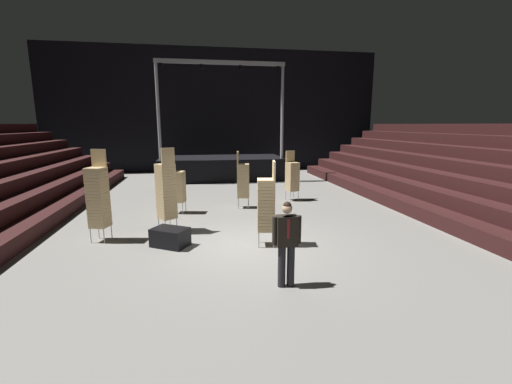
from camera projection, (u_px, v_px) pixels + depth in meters
name	position (u px, v px, depth m)	size (l,w,h in m)	color
ground_plane	(252.00, 246.00, 9.05)	(22.00, 30.00, 0.10)	slate
arena_end_wall	(216.00, 111.00, 22.77)	(22.00, 0.30, 8.00)	black
bleacher_bank_right	(502.00, 173.00, 11.09)	(5.25, 24.00, 3.15)	black
stage_riser	(221.00, 167.00, 19.95)	(7.00, 3.43, 6.33)	black
man_with_tie	(287.00, 239.00, 6.53)	(0.57, 0.24, 1.70)	black
chair_stack_front_left	(166.00, 191.00, 9.90)	(0.61, 0.61, 2.48)	#B2B5BA
chair_stack_front_right	(98.00, 196.00, 9.09)	(0.55, 0.55, 2.48)	#B2B5BA
chair_stack_mid_left	(292.00, 176.00, 14.15)	(0.55, 0.55, 2.05)	#B2B5BA
chair_stack_mid_right	(243.00, 180.00, 12.84)	(0.51, 0.51, 2.14)	#B2B5BA
chair_stack_mid_centre	(178.00, 186.00, 12.08)	(0.54, 0.54, 1.96)	#B2B5BA
chair_stack_rear_left	(266.00, 204.00, 8.79)	(0.50, 0.50, 2.22)	#B2B5BA
equipment_road_case	(170.00, 237.00, 8.88)	(0.90, 0.60, 0.48)	black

